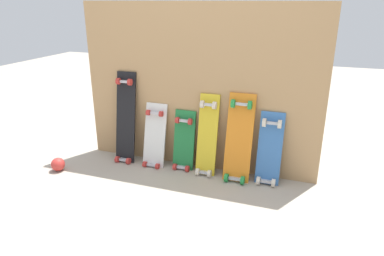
{
  "coord_description": "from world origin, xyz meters",
  "views": [
    {
      "loc": [
        0.95,
        -2.76,
        1.46
      ],
      "look_at": [
        0.0,
        -0.07,
        0.41
      ],
      "focal_mm": 32.84,
      "sensor_mm": 36.0,
      "label": 1
    }
  ],
  "objects_px": {
    "skateboard_black": "(125,121)",
    "skateboard_yellow": "(207,139)",
    "skateboard_white": "(154,139)",
    "skateboard_green": "(184,144)",
    "skateboard_orange": "(239,142)",
    "rubber_ball": "(58,164)",
    "skateboard_blue": "(269,152)"
  },
  "relations": [
    {
      "from": "skateboard_black",
      "to": "skateboard_blue",
      "type": "bearing_deg",
      "value": 0.1
    },
    {
      "from": "rubber_ball",
      "to": "skateboard_blue",
      "type": "bearing_deg",
      "value": 13.25
    },
    {
      "from": "skateboard_white",
      "to": "skateboard_orange",
      "type": "relative_size",
      "value": 0.81
    },
    {
      "from": "skateboard_black",
      "to": "skateboard_white",
      "type": "bearing_deg",
      "value": -0.62
    },
    {
      "from": "skateboard_yellow",
      "to": "skateboard_white",
      "type": "bearing_deg",
      "value": -179.93
    },
    {
      "from": "skateboard_white",
      "to": "skateboard_yellow",
      "type": "relative_size",
      "value": 0.84
    },
    {
      "from": "skateboard_green",
      "to": "rubber_ball",
      "type": "relative_size",
      "value": 4.94
    },
    {
      "from": "skateboard_green",
      "to": "skateboard_orange",
      "type": "bearing_deg",
      "value": -3.84
    },
    {
      "from": "skateboard_orange",
      "to": "rubber_ball",
      "type": "height_order",
      "value": "skateboard_orange"
    },
    {
      "from": "skateboard_black",
      "to": "skateboard_green",
      "type": "distance_m",
      "value": 0.6
    },
    {
      "from": "skateboard_green",
      "to": "skateboard_blue",
      "type": "bearing_deg",
      "value": -1.1
    },
    {
      "from": "rubber_ball",
      "to": "skateboard_black",
      "type": "bearing_deg",
      "value": 41.89
    },
    {
      "from": "rubber_ball",
      "to": "skateboard_white",
      "type": "bearing_deg",
      "value": 28.73
    },
    {
      "from": "skateboard_green",
      "to": "rubber_ball",
      "type": "distance_m",
      "value": 1.15
    },
    {
      "from": "skateboard_blue",
      "to": "skateboard_black",
      "type": "bearing_deg",
      "value": -179.9
    },
    {
      "from": "skateboard_black",
      "to": "rubber_ball",
      "type": "xyz_separation_m",
      "value": [
        -0.47,
        -0.42,
        -0.33
      ]
    },
    {
      "from": "skateboard_white",
      "to": "rubber_ball",
      "type": "height_order",
      "value": "skateboard_white"
    },
    {
      "from": "skateboard_white",
      "to": "skateboard_yellow",
      "type": "xyz_separation_m",
      "value": [
        0.51,
        0.0,
        0.07
      ]
    },
    {
      "from": "skateboard_black",
      "to": "skateboard_green",
      "type": "height_order",
      "value": "skateboard_black"
    },
    {
      "from": "skateboard_orange",
      "to": "rubber_ball",
      "type": "relative_size",
      "value": 6.53
    },
    {
      "from": "skateboard_black",
      "to": "skateboard_yellow",
      "type": "distance_m",
      "value": 0.8
    },
    {
      "from": "skateboard_white",
      "to": "skateboard_blue",
      "type": "bearing_deg",
      "value": 0.31
    },
    {
      "from": "skateboard_green",
      "to": "rubber_ball",
      "type": "bearing_deg",
      "value": -157.17
    },
    {
      "from": "skateboard_black",
      "to": "skateboard_orange",
      "type": "height_order",
      "value": "skateboard_black"
    },
    {
      "from": "skateboard_black",
      "to": "skateboard_orange",
      "type": "xyz_separation_m",
      "value": [
        1.08,
        -0.02,
        -0.05
      ]
    },
    {
      "from": "skateboard_green",
      "to": "skateboard_orange",
      "type": "xyz_separation_m",
      "value": [
        0.51,
        -0.03,
        0.1
      ]
    },
    {
      "from": "skateboard_black",
      "to": "skateboard_yellow",
      "type": "bearing_deg",
      "value": -0.18
    },
    {
      "from": "skateboard_blue",
      "to": "rubber_ball",
      "type": "height_order",
      "value": "skateboard_blue"
    },
    {
      "from": "skateboard_white",
      "to": "rubber_ball",
      "type": "xyz_separation_m",
      "value": [
        -0.77,
        -0.42,
        -0.19
      ]
    },
    {
      "from": "skateboard_green",
      "to": "skateboard_blue",
      "type": "height_order",
      "value": "skateboard_blue"
    },
    {
      "from": "skateboard_black",
      "to": "skateboard_white",
      "type": "height_order",
      "value": "skateboard_black"
    },
    {
      "from": "skateboard_white",
      "to": "skateboard_orange",
      "type": "xyz_separation_m",
      "value": [
        0.79,
        -0.01,
        0.09
      ]
    }
  ]
}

